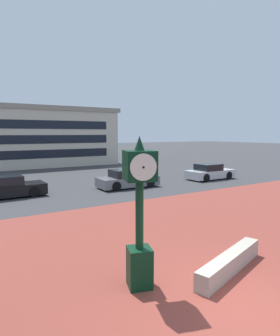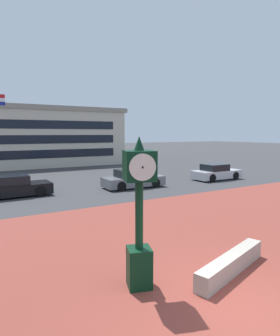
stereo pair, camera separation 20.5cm
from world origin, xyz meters
name	(u,v)px [view 1 (the left image)]	position (x,y,z in m)	size (l,w,h in m)	color
ground_plane	(236,309)	(0.00, 0.00, 0.00)	(200.00, 200.00, 0.00)	#38383A
plaza_brick_paving	(157,260)	(0.00, 2.96, 0.00)	(44.00, 13.91, 0.01)	brown
planter_wall	(230,263)	(1.26, 1.27, 0.25)	(3.20, 0.40, 0.50)	#ADA393
street_clock	(139,211)	(-1.26, 1.92, 1.90)	(0.90, 0.92, 3.70)	black
car_street_mid	(127,179)	(5.19, 13.75, 0.57)	(4.31, 1.92, 1.28)	slate
car_street_far	(8,188)	(-2.34, 14.73, 0.57)	(4.07, 1.86, 1.28)	black
car_street_distant	(210,172)	(12.82, 13.39, 0.57)	(4.14, 1.89, 1.28)	#B7BABF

